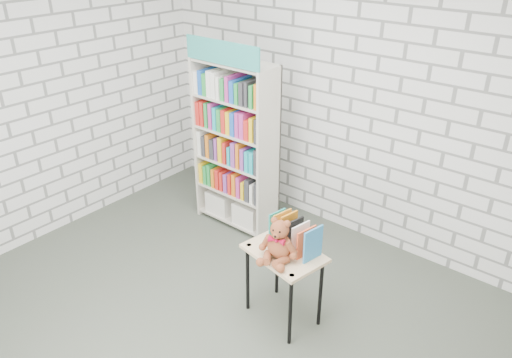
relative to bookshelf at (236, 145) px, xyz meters
The scene contains 6 objects.
ground 1.85m from the bookshelf, 56.88° to the right, with size 4.50×4.50×0.00m, color #41483C.
room_shell 1.85m from the bookshelf, 56.88° to the right, with size 4.52×4.02×2.81m.
bookshelf is the anchor object (origin of this frame).
display_table 1.55m from the bookshelf, 34.43° to the right, with size 0.66×0.51×0.64m.
table_books 1.48m from the bookshelf, 30.99° to the right, with size 0.44×0.26×0.25m.
teddy_bear 1.58m from the bookshelf, 37.02° to the right, with size 0.30×0.29×0.33m.
Camera 1 is at (2.18, -2.03, 2.88)m, focal length 35.00 mm.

